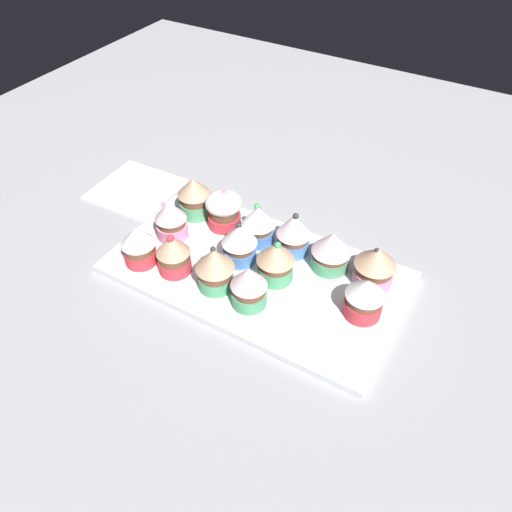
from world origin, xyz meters
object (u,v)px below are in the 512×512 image
at_px(cupcake_8, 195,196).
at_px(napkin, 135,188).
at_px(cupcake_7, 365,297).
at_px(cupcake_4, 169,221).
at_px(cupcake_10, 258,224).
at_px(cupcake_3, 249,286).
at_px(baking_tray, 256,272).
at_px(cupcake_13, 375,265).
at_px(cupcake_12, 331,250).
at_px(cupcake_6, 276,260).
at_px(cupcake_0, 138,244).
at_px(cupcake_2, 215,267).
at_px(cupcake_5, 239,242).
at_px(cupcake_9, 224,209).
at_px(cupcake_1, 173,253).
at_px(cupcake_11, 294,233).

height_order(cupcake_8, napkin, cupcake_8).
relative_size(cupcake_7, napkin, 0.46).
relative_size(cupcake_4, cupcake_10, 1.00).
bearing_deg(cupcake_10, cupcake_3, -65.13).
bearing_deg(baking_tray, cupcake_13, 21.58).
bearing_deg(cupcake_12, baking_tray, -145.85).
xyz_separation_m(cupcake_6, cupcake_8, (-0.21, 0.07, 0.00)).
xyz_separation_m(cupcake_0, cupcake_13, (0.35, 0.15, -0.00)).
distance_m(cupcake_2, cupcake_4, 0.14).
height_order(baking_tray, cupcake_2, cupcake_2).
height_order(cupcake_3, cupcake_4, cupcake_4).
bearing_deg(cupcake_13, cupcake_4, -167.89).
bearing_deg(cupcake_5, cupcake_3, -49.97).
distance_m(cupcake_0, cupcake_4, 0.07).
bearing_deg(cupcake_9, cupcake_0, -114.06).
distance_m(baking_tray, cupcake_0, 0.19).
distance_m(cupcake_4, cupcake_9, 0.10).
bearing_deg(cupcake_6, cupcake_3, -97.03).
bearing_deg(cupcake_1, cupcake_9, 87.54).
bearing_deg(napkin, cupcake_2, -26.86).
bearing_deg(cupcake_3, cupcake_9, 134.26).
xyz_separation_m(cupcake_12, napkin, (-0.43, 0.02, -0.04)).
xyz_separation_m(cupcake_7, cupcake_9, (-0.29, 0.07, 0.00)).
distance_m(cupcake_2, napkin, 0.33).
bearing_deg(cupcake_9, cupcake_4, -129.39).
bearing_deg(cupcake_8, cupcake_3, -35.14).
height_order(cupcake_1, napkin, cupcake_1).
xyz_separation_m(cupcake_0, cupcake_8, (0.00, 0.15, 0.00)).
relative_size(cupcake_1, cupcake_10, 1.02).
xyz_separation_m(cupcake_4, cupcake_11, (0.20, 0.08, 0.00)).
relative_size(cupcake_3, cupcake_7, 1.04).
bearing_deg(cupcake_1, cupcake_6, 24.22).
xyz_separation_m(cupcake_11, cupcake_12, (0.07, -0.00, -0.00)).
relative_size(cupcake_2, cupcake_4, 1.05).
bearing_deg(cupcake_4, cupcake_10, 26.90).
bearing_deg(napkin, cupcake_7, -9.49).
bearing_deg(cupcake_12, cupcake_9, 179.26).
xyz_separation_m(cupcake_2, napkin, (-0.29, 0.15, -0.05)).
height_order(cupcake_3, cupcake_13, cupcake_13).
height_order(cupcake_0, cupcake_4, cupcake_4).
relative_size(cupcake_1, napkin, 0.52).
bearing_deg(cupcake_1, napkin, 144.85).
bearing_deg(cupcake_5, napkin, 165.13).
height_order(cupcake_8, cupcake_13, cupcake_8).
xyz_separation_m(cupcake_9, napkin, (-0.22, 0.02, -0.04)).
bearing_deg(cupcake_1, cupcake_3, -0.07).
xyz_separation_m(cupcake_5, cupcake_12, (0.14, 0.06, -0.00)).
distance_m(baking_tray, cupcake_2, 0.09).
relative_size(cupcake_7, cupcake_10, 0.92).
height_order(cupcake_8, cupcake_12, cupcake_8).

